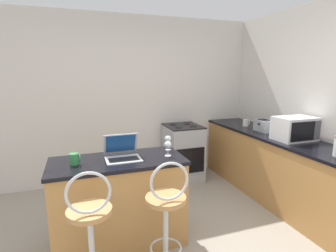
% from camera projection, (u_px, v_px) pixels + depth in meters
% --- Properties ---
extents(wall_back, '(12.00, 0.06, 2.60)m').
position_uv_depth(wall_back, '(129.00, 100.00, 4.18)').
color(wall_back, silver).
rests_on(wall_back, ground_plane).
extents(breakfast_bar, '(1.29, 0.60, 0.90)m').
position_uv_depth(breakfast_bar, '(119.00, 202.00, 2.64)').
color(breakfast_bar, '#B27C42').
rests_on(breakfast_bar, ground_plane).
extents(counter_right, '(0.65, 2.83, 0.90)m').
position_uv_depth(counter_right, '(277.00, 168.00, 3.59)').
color(counter_right, '#B27C42').
rests_on(counter_right, ground_plane).
extents(bar_stool_near, '(0.40, 0.40, 1.05)m').
position_uv_depth(bar_stool_near, '(91.00, 236.00, 2.00)').
color(bar_stool_near, silver).
rests_on(bar_stool_near, ground_plane).
extents(bar_stool_far, '(0.40, 0.40, 1.05)m').
position_uv_depth(bar_stool_far, '(166.00, 222.00, 2.19)').
color(bar_stool_far, silver).
rests_on(bar_stool_far, ground_plane).
extents(laptop, '(0.34, 0.32, 0.24)m').
position_uv_depth(laptop, '(122.00, 152.00, 2.58)').
color(laptop, '#B7BABF').
rests_on(laptop, breakfast_bar).
extents(microwave, '(0.50, 0.34, 0.29)m').
position_uv_depth(microwave, '(295.00, 129.00, 3.27)').
color(microwave, silver).
rests_on(microwave, counter_right).
extents(toaster, '(0.19, 0.27, 0.17)m').
position_uv_depth(toaster, '(264.00, 126.00, 3.75)').
color(toaster, '#9EA3A8').
rests_on(toaster, counter_right).
extents(stove_range, '(0.55, 0.61, 0.91)m').
position_uv_depth(stove_range, '(183.00, 152.00, 4.28)').
color(stove_range, '#9EA3A8').
rests_on(stove_range, ground_plane).
extents(mug_green, '(0.10, 0.08, 0.10)m').
position_uv_depth(mug_green, '(74.00, 159.00, 2.40)').
color(mug_green, '#338447').
rests_on(mug_green, breakfast_bar).
extents(wine_glass_short, '(0.07, 0.07, 0.16)m').
position_uv_depth(wine_glass_short, '(168.00, 145.00, 2.63)').
color(wine_glass_short, silver).
rests_on(wine_glass_short, breakfast_bar).
extents(mug_white, '(0.11, 0.09, 0.10)m').
position_uv_depth(mug_white, '(246.00, 123.00, 4.14)').
color(mug_white, white).
rests_on(mug_white, counter_right).
extents(wine_glass_tall, '(0.07, 0.07, 0.16)m').
position_uv_depth(wine_glass_tall, '(168.00, 139.00, 2.84)').
color(wine_glass_tall, silver).
rests_on(wine_glass_tall, breakfast_bar).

